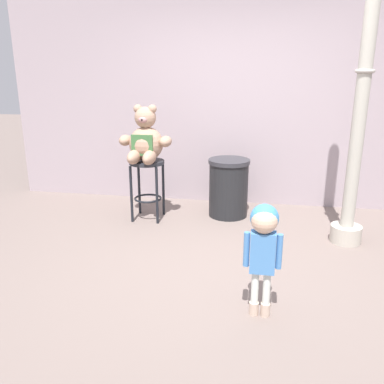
{
  "coord_description": "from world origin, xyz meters",
  "views": [
    {
      "loc": [
        0.38,
        -3.31,
        1.73
      ],
      "look_at": [
        -0.26,
        0.35,
        0.61
      ],
      "focal_mm": 37.75,
      "sensor_mm": 36.0,
      "label": 1
    }
  ],
  "objects_px": {
    "bar_stool_with_teddy": "(147,177)",
    "trash_bin": "(228,188)",
    "teddy_bear": "(145,141)",
    "child_walking": "(264,237)",
    "lamppost": "(358,128)"
  },
  "relations": [
    {
      "from": "bar_stool_with_teddy",
      "to": "trash_bin",
      "type": "height_order",
      "value": "bar_stool_with_teddy"
    },
    {
      "from": "teddy_bear",
      "to": "child_walking",
      "type": "relative_size",
      "value": 0.76
    },
    {
      "from": "teddy_bear",
      "to": "child_walking",
      "type": "height_order",
      "value": "teddy_bear"
    },
    {
      "from": "bar_stool_with_teddy",
      "to": "lamppost",
      "type": "distance_m",
      "value": 2.36
    },
    {
      "from": "bar_stool_with_teddy",
      "to": "lamppost",
      "type": "height_order",
      "value": "lamppost"
    },
    {
      "from": "bar_stool_with_teddy",
      "to": "trash_bin",
      "type": "distance_m",
      "value": 1.0
    },
    {
      "from": "child_walking",
      "to": "lamppost",
      "type": "height_order",
      "value": "lamppost"
    },
    {
      "from": "lamppost",
      "to": "trash_bin",
      "type": "bearing_deg",
      "value": 154.95
    },
    {
      "from": "child_walking",
      "to": "trash_bin",
      "type": "bearing_deg",
      "value": 108.59
    },
    {
      "from": "bar_stool_with_teddy",
      "to": "child_walking",
      "type": "height_order",
      "value": "child_walking"
    },
    {
      "from": "teddy_bear",
      "to": "bar_stool_with_teddy",
      "type": "bearing_deg",
      "value": 90.0
    },
    {
      "from": "child_walking",
      "to": "lamppost",
      "type": "xyz_separation_m",
      "value": [
        0.87,
        1.49,
        0.58
      ]
    },
    {
      "from": "bar_stool_with_teddy",
      "to": "trash_bin",
      "type": "relative_size",
      "value": 1.01
    },
    {
      "from": "child_walking",
      "to": "teddy_bear",
      "type": "bearing_deg",
      "value": 134.52
    },
    {
      "from": "bar_stool_with_teddy",
      "to": "child_walking",
      "type": "xyz_separation_m",
      "value": [
        1.37,
        -1.83,
        0.1
      ]
    }
  ]
}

